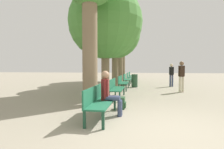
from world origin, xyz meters
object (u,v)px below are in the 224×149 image
Objects in this scene: bench_row_3 at (126,78)px; bench_row_0 at (99,100)px; bench_row_1 at (115,87)px; pedestrian_near at (171,74)px; person_seated at (109,92)px; backpack at (122,103)px; bench_row_2 at (122,82)px; pedestrian_mid at (182,75)px; tree_row_2 at (115,34)px; trash_bin at (135,81)px; tree_row_1 at (105,22)px; tree_row_4 at (123,32)px; bench_row_5 at (131,75)px; bench_row_4 at (129,76)px; tree_row_3 at (120,32)px.

bench_row_0 is at bearing -90.00° from bench_row_3.
pedestrian_near is (3.29, 5.26, 0.44)m from bench_row_1.
backpack is (0.29, 0.87, -0.49)m from person_seated.
pedestrian_mid is at bearing -10.51° from bench_row_2.
pedestrian_mid is at bearing 58.76° from bench_row_0.
trash_bin is (1.40, -0.17, -3.31)m from tree_row_2.
bench_row_2 is 4.83× the size of backpack.
bench_row_1 is 1.45× the size of person_seated.
bench_row_3 is at bearing 90.00° from bench_row_0.
tree_row_1 reaches higher than trash_bin.
pedestrian_near reaches higher than backpack.
bench_row_0 is 0.33× the size of tree_row_1.
pedestrian_near is (3.29, 2.19, 0.44)m from bench_row_2.
tree_row_4 is at bearing 93.78° from bench_row_1.
tree_row_1 is 1.01× the size of tree_row_2.
bench_row_3 is 6.26m from tree_row_4.
bench_row_1 is at bearing -143.81° from pedestrian_mid.
bench_row_1 and bench_row_2 have the same top height.
bench_row_1 is 1.13× the size of pedestrian_near.
bench_row_5 is at bearing 86.44° from tree_row_1.
backpack is at bearing 65.09° from bench_row_0.
pedestrian_mid is at bearing -71.20° from bench_row_5.
tree_row_2 reaches higher than person_seated.
bench_row_3 is 1.00× the size of bench_row_4.
tree_row_1 reaches higher than person_seated.
bench_row_2 is at bearing 90.00° from bench_row_1.
tree_row_4 reaches higher than pedestrian_near.
tree_row_1 reaches higher than bench_row_4.
tree_row_2 is 4.36× the size of person_seated.
bench_row_4 is 11.16m from backpack.
bench_row_1 is (0.00, 3.07, 0.00)m from bench_row_0.
bench_row_5 is 11.54m from tree_row_1.
bench_row_4 is 8.63m from tree_row_1.
tree_row_4 is (-0.69, 7.33, 4.54)m from bench_row_2.
bench_row_5 is 15.09m from person_seated.
tree_row_2 is 7.60m from backpack.
bench_row_2 is 1.00× the size of bench_row_5.
person_seated is at bearing -89.10° from bench_row_5.
pedestrian_mid reaches higher than bench_row_1.
tree_row_3 is (0.00, 3.04, 0.69)m from tree_row_2.
bench_row_1 is at bearing 105.43° from backpack.
tree_row_3 is 5.32m from trash_bin.
backpack is 6.43m from trash_bin.
pedestrian_near is at bearing -50.30° from bench_row_4.
bench_row_4 is (0.00, 12.29, 0.00)m from bench_row_0.
bench_row_5 is 10.41m from pedestrian_mid.
pedestrian_near is 0.96× the size of pedestrian_mid.
tree_row_1 reaches higher than backpack.
bench_row_0 is 1.00× the size of bench_row_5.
bench_row_0 and bench_row_5 have the same top height.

